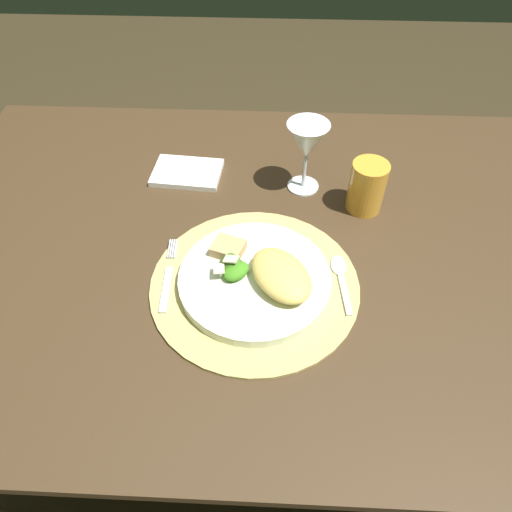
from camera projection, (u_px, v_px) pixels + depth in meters
ground_plane at (282, 411)px, 1.44m from camera, size 6.00×6.00×0.00m
dining_table at (294, 290)px, 1.00m from camera, size 1.49×0.91×0.75m
placemat at (255, 284)px, 0.81m from camera, size 0.36×0.36×0.01m
dinner_plate at (255, 279)px, 0.80m from camera, size 0.26×0.26×0.02m
pasta_serving at (281, 275)px, 0.77m from camera, size 0.14×0.15×0.04m
salad_greens at (234, 266)px, 0.79m from camera, size 0.07×0.08×0.03m
bread_piece at (228, 248)px, 0.82m from camera, size 0.07×0.06×0.02m
fork at (168, 278)px, 0.81m from camera, size 0.02×0.16×0.00m
spoon at (340, 274)px, 0.82m from camera, size 0.03×0.13×0.01m
napkin at (187, 173)px, 1.01m from camera, size 0.15×0.11×0.01m
wine_glass at (307, 143)px, 0.91m from camera, size 0.08×0.08×0.15m
amber_tumbler at (367, 187)px, 0.91m from camera, size 0.07×0.07×0.10m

